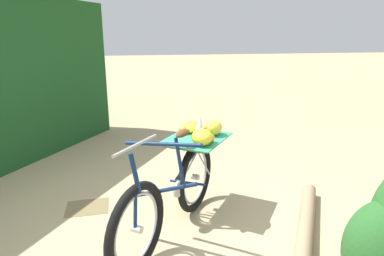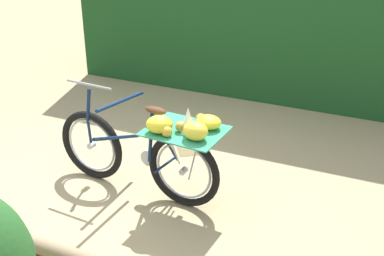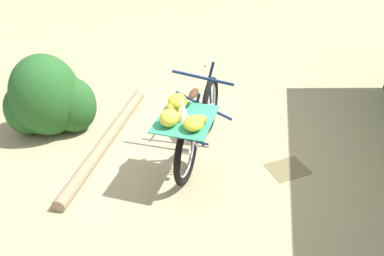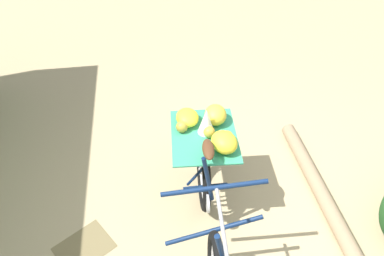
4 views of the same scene
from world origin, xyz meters
TOP-DOWN VIEW (x-y plane):
  - ground_plane at (0.00, 0.00)m, footprint 60.00×60.00m
  - foliage_hedge at (-2.54, 2.02)m, footprint 3.59×4.77m
  - bicycle at (-0.03, 0.25)m, footprint 1.34×1.58m
  - fallen_log at (0.84, -0.48)m, footprint 1.50×2.13m
  - leaf_litter_patch at (-0.93, 0.83)m, footprint 0.44×0.36m

SIDE VIEW (x-z plane):
  - ground_plane at x=0.00m, z-range 0.00..0.00m
  - leaf_litter_patch at x=-0.93m, z-range 0.00..0.01m
  - fallen_log at x=0.84m, z-range 0.00..0.14m
  - bicycle at x=-0.03m, z-range -0.01..1.03m
  - foliage_hedge at x=-2.54m, z-range 0.00..2.33m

